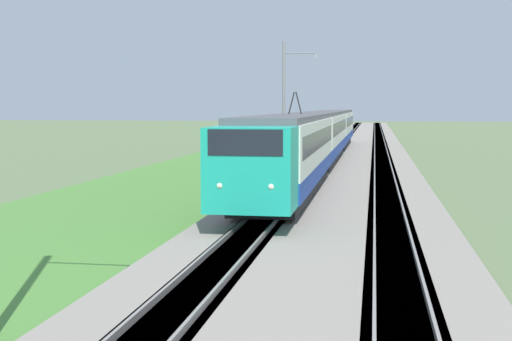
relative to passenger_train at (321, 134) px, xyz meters
The scene contains 7 objects.
ballast_main 4.60m from the passenger_train, ahead, with size 240.00×4.40×0.30m.
ballast_adjacent 6.37m from the passenger_train, 47.33° to the right, with size 240.00×4.40×0.30m.
track_main 4.60m from the passenger_train, ahead, with size 240.00×1.57×0.45m.
track_adjacent 6.37m from the passenger_train, 47.33° to the right, with size 240.00×1.57×0.45m.
grass_verge 7.25m from the passenger_train, 53.94° to the left, with size 240.00×12.68×0.12m.
passenger_train is the anchor object (origin of this frame).
catenary_mast_mid 4.23m from the passenger_train, 55.46° to the left, with size 0.22×2.56×9.11m.
Camera 1 is at (-5.36, -3.82, 4.30)m, focal length 50.00 mm.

